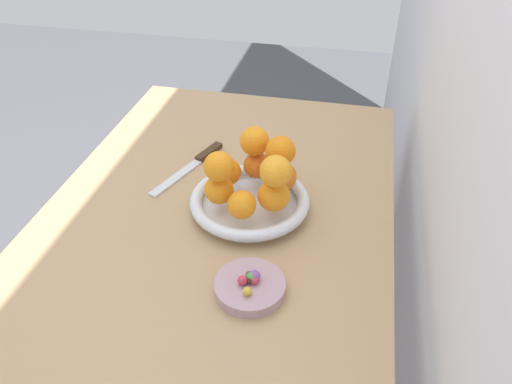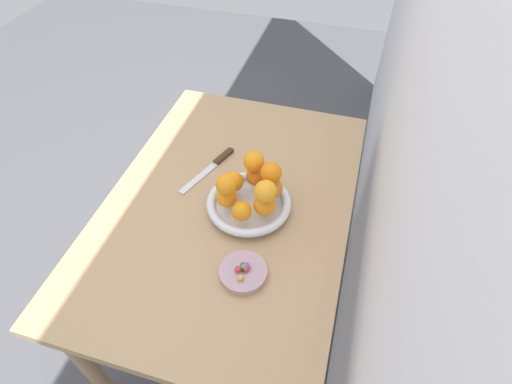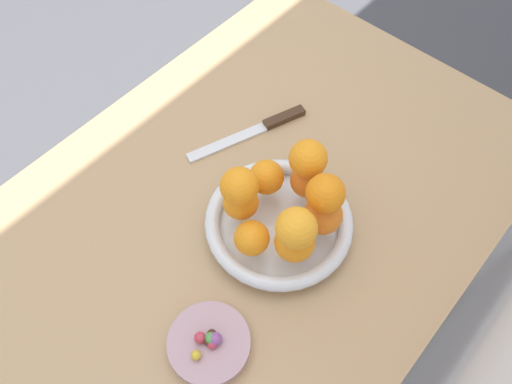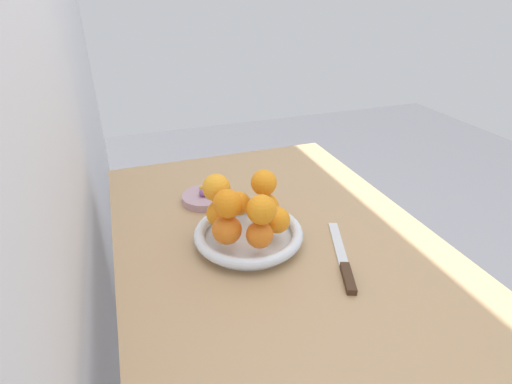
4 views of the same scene
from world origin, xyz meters
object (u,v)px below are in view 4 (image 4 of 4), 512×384
object	(u,v)px
orange_6	(264,183)
knife	(343,261)
orange_1	(266,206)
orange_2	(239,203)
orange_0	(277,220)
candy_ball_2	(207,194)
candy_ball_5	(203,193)
orange_9	(261,210)
candy_ball_1	(202,188)
dining_table	(277,268)
orange_7	(216,188)
orange_8	(227,204)
orange_3	(220,214)
candy_ball_6	(205,192)
candy_ball_3	(205,192)
candy_ball_4	(202,193)
orange_5	(259,235)
candy_dish	(205,198)
orange_4	(227,230)
candy_ball_0	(208,190)
fruit_bowl	(249,235)

from	to	relation	value
orange_6	knife	bearing A→B (deg)	-146.35
orange_1	orange_2	size ratio (longest dim) A/B	1.05
orange_0	orange_2	size ratio (longest dim) A/B	1.05
orange_1	candy_ball_2	size ratio (longest dim) A/B	4.11
candy_ball_2	candy_ball_5	bearing A→B (deg)	77.09
orange_9	candy_ball_1	xyz separation A→B (m)	(0.33, 0.06, -0.10)
knife	orange_6	bearing A→B (deg)	33.65
dining_table	orange_9	world-z (taller)	orange_9
orange_7	orange_8	world-z (taller)	orange_7
orange_3	candy_ball_2	size ratio (longest dim) A/B	4.43
orange_6	candy_ball_6	distance (m)	0.24
orange_7	candy_ball_3	size ratio (longest dim) A/B	3.99
candy_ball_4	knife	distance (m)	0.44
orange_2	candy_ball_4	bearing A→B (deg)	21.00
orange_5	orange_8	size ratio (longest dim) A/B	0.94
candy_dish	candy_ball_4	xyz separation A→B (m)	(-0.00, 0.01, 0.02)
candy_ball_1	candy_ball_4	size ratio (longest dim) A/B	1.03
orange_4	candy_ball_6	size ratio (longest dim) A/B	3.40
candy_dish	candy_ball_6	bearing A→B (deg)	158.38
orange_3	candy_ball_2	world-z (taller)	orange_3
candy_ball_3	orange_2	bearing A→B (deg)	-161.50
orange_1	orange_4	world-z (taller)	orange_4
candy_ball_4	orange_4	bearing A→B (deg)	179.89
orange_1	candy_ball_2	world-z (taller)	orange_1
dining_table	candy_dish	world-z (taller)	candy_dish
candy_ball_0	candy_ball_4	size ratio (longest dim) A/B	1.17
orange_1	orange_4	size ratio (longest dim) A/B	0.93
candy_ball_1	fruit_bowl	bearing A→B (deg)	-168.01
fruit_bowl	candy_ball_0	bearing A→B (deg)	9.84
candy_dish	orange_7	world-z (taller)	orange_7
orange_0	orange_7	world-z (taller)	orange_7
orange_8	knife	xyz separation A→B (m)	(-0.11, -0.23, -0.13)
orange_0	orange_7	xyz separation A→B (m)	(0.07, 0.12, 0.07)
orange_7	knife	distance (m)	0.33
orange_5	candy_ball_2	size ratio (longest dim) A/B	3.98
candy_dish	candy_ball_0	bearing A→B (deg)	-64.52
orange_2	dining_table	bearing A→B (deg)	-139.50
orange_3	candy_ball_1	bearing A→B (deg)	-0.82
candy_ball_5	candy_ball_6	world-z (taller)	candy_ball_5
orange_7	candy_ball_4	distance (m)	0.22
fruit_bowl	orange_5	size ratio (longest dim) A/B	4.35
dining_table	orange_8	world-z (taller)	orange_8
orange_2	candy_dish	bearing A→B (deg)	18.24
orange_5	candy_ball_0	world-z (taller)	orange_5
orange_6	candy_ball_0	xyz separation A→B (m)	(0.20, 0.09, -0.10)
orange_4	candy_ball_0	size ratio (longest dim) A/B	3.68
orange_1	orange_3	size ratio (longest dim) A/B	0.93
candy_ball_4	knife	xyz separation A→B (m)	(-0.37, -0.24, -0.02)
candy_ball_6	orange_2	bearing A→B (deg)	-160.72
fruit_bowl	candy_ball_2	bearing A→B (deg)	12.83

